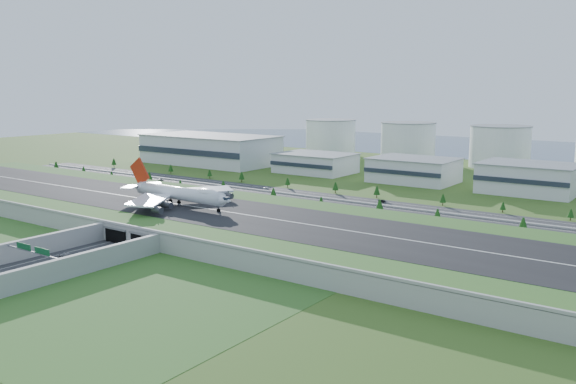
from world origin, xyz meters
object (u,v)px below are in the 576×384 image
Objects in this scene: boeing_747 at (179,193)px; car_5 at (382,201)px; car_7 at (266,188)px; fuel_tank_a at (331,138)px; car_2 at (98,260)px; car_4 at (161,180)px; car_0 at (64,254)px.

car_5 is (61.36, 106.91, -13.63)m from boeing_747.
car_5 is 0.92× the size of car_7.
car_7 is at bearing -69.64° from fuel_tank_a.
car_2 is at bearing -67.20° from boeing_747.
car_2 is 210.58m from car_4.
car_4 reaches higher than car_0.
car_5 is at bearing -103.72° from car_4.
boeing_747 is 141.29m from car_4.
car_5 is 85.73m from car_7.
car_4 is (-119.70, 162.85, 0.01)m from car_0.
fuel_tank_a is at bearing 121.28° from car_0.
fuel_tank_a is at bearing -76.17° from car_2.
boeing_747 reaches higher than car_0.
car_2 is at bearing -159.29° from car_4.
car_0 reaches higher than car_2.
car_5 is (33.64, 178.44, 0.08)m from car_2.
fuel_tank_a is at bearing -22.12° from car_4.
car_0 is at bearing -4.83° from car_5.
car_7 is at bearing -77.36° from car_5.
car_0 is 0.95× the size of car_5.
car_2 is 0.98× the size of car_7.
car_2 is (17.62, 3.20, -0.07)m from car_0.
car_0 is 0.98× the size of car_4.
car_4 is at bearing -54.08° from car_2.
car_2 is 1.06× the size of car_5.
car_0 is 17.91m from car_2.
car_0 is 202.11m from car_4.
car_7 is (-52.05, 175.88, 0.05)m from car_2.
car_4 reaches higher than car_7.
car_0 is at bearing -80.68° from boeing_747.
boeing_747 is 16.48× the size of car_5.
car_0 is 0.88× the size of car_7.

